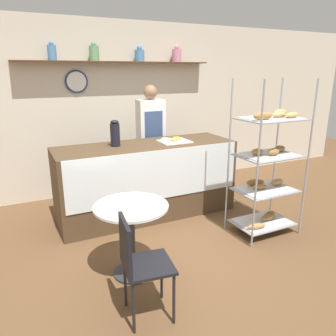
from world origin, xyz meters
TOP-DOWN VIEW (x-y plane):
  - ground_plane at (0.00, 0.00)m, footprint 14.00×14.00m
  - back_wall at (-0.00, 2.25)m, footprint 10.00×0.30m
  - display_counter at (0.00, 1.03)m, footprint 2.41×0.79m
  - pastry_rack at (1.11, -0.09)m, footprint 0.77×0.54m
  - person_worker at (0.35, 1.68)m, footprint 0.41×0.23m
  - cafe_table at (-0.67, -0.23)m, footprint 0.71×0.71m
  - cafe_chair at (-0.84, -0.82)m, footprint 0.43×0.43m
  - coffee_carafe at (-0.40, 1.11)m, footprint 0.12×0.12m
  - donut_tray_counter at (0.40, 1.04)m, footprint 0.41×0.35m

SIDE VIEW (x-z plane):
  - ground_plane at x=0.00m, z-range 0.00..0.00m
  - display_counter at x=0.00m, z-range 0.00..1.00m
  - cafe_chair at x=-0.84m, z-range 0.10..0.98m
  - cafe_table at x=-0.67m, z-range 0.19..0.92m
  - pastry_rack at x=1.11m, z-range -0.13..1.74m
  - person_worker at x=0.35m, z-range 0.09..1.83m
  - donut_tray_counter at x=0.40m, z-range 1.00..1.05m
  - coffee_carafe at x=-0.40m, z-range 1.00..1.34m
  - back_wall at x=0.00m, z-range 0.02..2.72m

